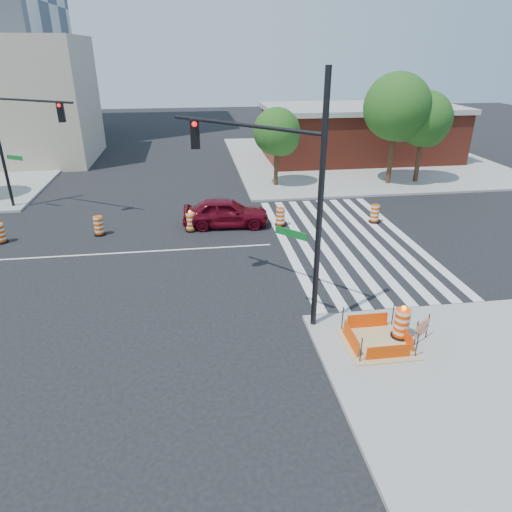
% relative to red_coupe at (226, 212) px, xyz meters
% --- Properties ---
extents(ground, '(120.00, 120.00, 0.00)m').
position_rel_red_coupe_xyz_m(ground, '(-5.04, -2.98, -0.79)').
color(ground, black).
rests_on(ground, ground).
extents(sidewalk_ne, '(22.00, 22.00, 0.15)m').
position_rel_red_coupe_xyz_m(sidewalk_ne, '(12.96, 15.02, -0.72)').
color(sidewalk_ne, gray).
rests_on(sidewalk_ne, ground).
extents(crosswalk_east, '(6.75, 13.50, 0.01)m').
position_rel_red_coupe_xyz_m(crosswalk_east, '(5.91, -2.98, -0.79)').
color(crosswalk_east, silver).
rests_on(crosswalk_east, ground).
extents(lane_centerline, '(14.00, 0.12, 0.01)m').
position_rel_red_coupe_xyz_m(lane_centerline, '(-5.04, -2.98, -0.79)').
color(lane_centerline, silver).
rests_on(lane_centerline, ground).
extents(excavation_pit, '(2.20, 2.20, 0.90)m').
position_rel_red_coupe_xyz_m(excavation_pit, '(3.96, -11.98, -0.57)').
color(excavation_pit, tan).
rests_on(excavation_pit, ground).
extents(brick_storefront, '(16.50, 8.50, 4.60)m').
position_rel_red_coupe_xyz_m(brick_storefront, '(12.96, 15.02, 1.52)').
color(brick_storefront, maroon).
rests_on(brick_storefront, ground).
extents(beige_midrise, '(14.00, 10.00, 10.00)m').
position_rel_red_coupe_xyz_m(beige_midrise, '(-17.04, 19.02, 4.21)').
color(beige_midrise, tan).
rests_on(beige_midrise, ground).
extents(red_coupe, '(4.78, 2.20, 1.59)m').
position_rel_red_coupe_xyz_m(red_coupe, '(0.00, 0.00, 0.00)').
color(red_coupe, '#5B0715').
rests_on(red_coupe, ground).
extents(signal_pole_se, '(4.52, 4.67, 8.40)m').
position_rel_red_coupe_xyz_m(signal_pole_se, '(0.97, -9.27, 4.35)').
color(signal_pole_se, black).
rests_on(signal_pole_se, ground).
extents(signal_pole_nw, '(5.32, 3.33, 8.12)m').
position_rel_red_coupe_xyz_m(signal_pole_nw, '(-11.29, 4.11, 4.18)').
color(signal_pole_nw, black).
rests_on(signal_pole_nw, ground).
extents(pit_drum, '(0.62, 0.62, 1.23)m').
position_rel_red_coupe_xyz_m(pit_drum, '(4.84, -11.79, -0.14)').
color(pit_drum, black).
rests_on(pit_drum, ground).
extents(barricade, '(0.67, 0.44, 0.90)m').
position_rel_red_coupe_xyz_m(barricade, '(5.43, -12.07, -0.15)').
color(barricade, '#E84A04').
rests_on(barricade, ground).
extents(tree_north_c, '(3.23, 3.21, 5.45)m').
position_rel_red_coupe_xyz_m(tree_north_c, '(4.20, 7.44, 2.86)').
color(tree_north_c, '#382314').
rests_on(tree_north_c, ground).
extents(tree_north_d, '(4.51, 4.51, 7.66)m').
position_rel_red_coupe_xyz_m(tree_north_d, '(12.31, 6.79, 4.35)').
color(tree_north_d, '#382314').
rests_on(tree_north_d, ground).
extents(tree_north_e, '(3.80, 3.80, 6.46)m').
position_rel_red_coupe_xyz_m(tree_north_e, '(14.47, 6.95, 3.54)').
color(tree_north_e, '#382314').
rests_on(tree_north_e, ground).
extents(median_drum_1, '(0.60, 0.60, 1.02)m').
position_rel_red_coupe_xyz_m(median_drum_1, '(-11.45, -0.80, -0.31)').
color(median_drum_1, black).
rests_on(median_drum_1, ground).
extents(median_drum_2, '(0.60, 0.60, 1.02)m').
position_rel_red_coupe_xyz_m(median_drum_2, '(-6.71, -0.41, -0.31)').
color(median_drum_2, black).
rests_on(median_drum_2, ground).
extents(median_drum_3, '(0.60, 0.60, 1.18)m').
position_rel_red_coupe_xyz_m(median_drum_3, '(-1.94, -0.53, -0.31)').
color(median_drum_3, black).
rests_on(median_drum_3, ground).
extents(median_drum_4, '(0.60, 0.60, 1.02)m').
position_rel_red_coupe_xyz_m(median_drum_4, '(2.98, -0.39, -0.31)').
color(median_drum_4, black).
rests_on(median_drum_4, ground).
extents(median_drum_5, '(0.60, 0.60, 1.02)m').
position_rel_red_coupe_xyz_m(median_drum_5, '(8.34, -0.63, -0.31)').
color(median_drum_5, black).
rests_on(median_drum_5, ground).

